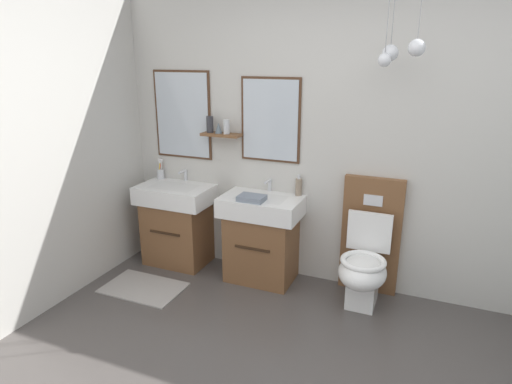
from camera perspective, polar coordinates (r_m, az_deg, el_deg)
name	(u,v)px	position (r m, az deg, el deg)	size (l,w,h in m)	color
wall_back	(367,142)	(3.65, 14.26, 6.37)	(4.63, 0.49, 2.53)	beige
bath_mat	(144,288)	(4.00, -14.47, -12.01)	(0.68, 0.44, 0.01)	#9E9993
vanity_sink_left	(178,222)	(4.25, -10.21, -3.85)	(0.69, 0.46, 0.77)	brown
tap_on_left_sink	(184,174)	(4.25, -9.33, 2.33)	(0.03, 0.13, 0.11)	silver
vanity_sink_right	(262,236)	(3.87, 0.77, -5.73)	(0.69, 0.46, 0.77)	brown
tap_on_right_sink	(269,184)	(3.87, 1.71, 1.07)	(0.03, 0.13, 0.11)	silver
toilet	(366,257)	(3.67, 14.20, -8.27)	(0.48, 0.62, 1.00)	brown
toothbrush_cup	(161,173)	(4.39, -12.36, 2.48)	(0.07, 0.07, 0.20)	silver
soap_dispenser	(299,187)	(3.78, 5.59, 0.70)	(0.06, 0.06, 0.18)	gray
folded_hand_towel	(252,198)	(3.64, -0.56, -0.80)	(0.22, 0.16, 0.04)	gray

